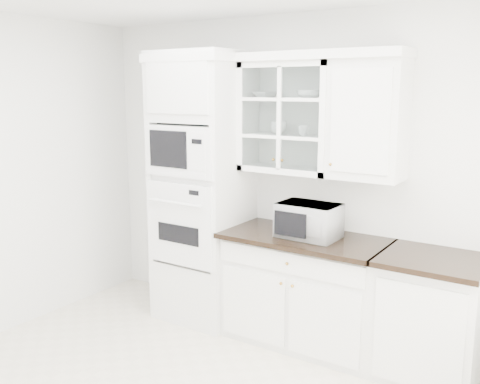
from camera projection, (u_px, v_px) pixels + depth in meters
The scene contains 12 objects.
room_shell at pixel (200, 136), 3.46m from camera, with size 4.00×3.50×2.70m.
oven_column at pixel (202, 189), 4.79m from camera, with size 0.76×0.68×2.40m.
base_cabinet_run at pixel (305, 289), 4.40m from camera, with size 1.32×0.67×0.92m.
extra_base_cabinet at pixel (430, 317), 3.86m from camera, with size 0.72×0.67×0.92m.
upper_cabinet_glass at pixel (289, 118), 4.38m from camera, with size 0.80×0.33×0.90m.
upper_cabinet_solid at pixel (368, 120), 4.02m from camera, with size 0.55×0.33×0.90m, color white.
crown_molding at pixel (277, 57), 4.33m from camera, with size 2.14×0.38×0.07m, color white.
countertop_microwave at pixel (310, 220), 4.24m from camera, with size 0.47×0.39×0.27m, color white.
bowl_a at pixel (266, 95), 4.47m from camera, with size 0.20×0.20×0.05m, color white.
bowl_b at pixel (310, 94), 4.24m from camera, with size 0.20×0.20×0.06m, color white.
cup_a at pixel (279, 128), 4.47m from camera, with size 0.14×0.14×0.11m, color white.
cup_b at pixel (303, 130), 4.31m from camera, with size 0.09×0.09×0.08m, color white.
Camera 1 is at (2.12, -2.33, 2.08)m, focal length 40.00 mm.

